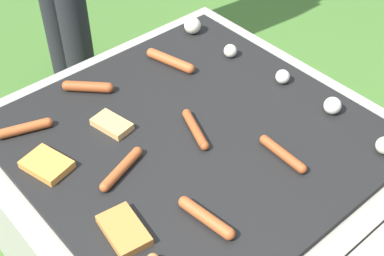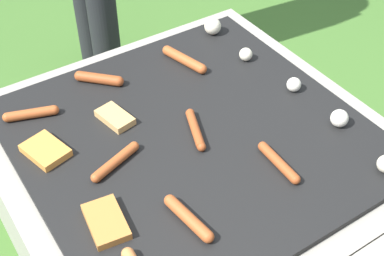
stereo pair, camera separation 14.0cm
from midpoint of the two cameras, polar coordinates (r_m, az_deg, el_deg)
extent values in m
plane|color=#3D6628|center=(1.72, 2.37, -10.83)|extent=(14.00, 14.00, 0.00)
cube|color=gray|center=(1.57, 2.57, -6.49)|extent=(0.99, 0.99, 0.40)
cube|color=black|center=(1.42, 2.82, -0.99)|extent=(0.87, 0.87, 0.02)
cylinder|color=#93421E|center=(1.41, 3.23, -0.27)|extent=(0.14, 0.07, 0.02)
sphere|color=#93421E|center=(1.36, 3.96, -2.16)|extent=(0.02, 0.02, 0.02)
sphere|color=#93421E|center=(1.46, 2.55, 1.49)|extent=(0.02, 0.02, 0.02)
cylinder|color=#93421E|center=(1.59, -7.42, 5.15)|extent=(0.11, 0.11, 0.03)
sphere|color=#93421E|center=(1.57, -5.31, 4.88)|extent=(0.03, 0.03, 0.03)
sphere|color=#93421E|center=(1.61, -9.48, 5.40)|extent=(0.03, 0.03, 0.03)
cylinder|color=#A34C23|center=(1.33, -5.19, -3.72)|extent=(0.07, 0.14, 0.03)
sphere|color=#A34C23|center=(1.30, -7.20, -5.43)|extent=(0.03, 0.03, 0.03)
sphere|color=#A34C23|center=(1.36, -3.28, -2.10)|extent=(0.03, 0.03, 0.03)
cylinder|color=#A34C23|center=(1.21, 2.98, -9.75)|extent=(0.13, 0.04, 0.03)
sphere|color=#A34C23|center=(1.18, 5.18, -11.66)|extent=(0.03, 0.03, 0.03)
sphere|color=#A34C23|center=(1.24, 0.90, -7.92)|extent=(0.03, 0.03, 0.03)
cylinder|color=#A34C23|center=(1.50, -14.28, 1.38)|extent=(0.07, 0.13, 0.03)
sphere|color=#A34C23|center=(1.50, -16.62, 0.98)|extent=(0.03, 0.03, 0.03)
sphere|color=#A34C23|center=(1.50, -11.93, 1.78)|extent=(0.03, 0.03, 0.03)
cylinder|color=#A34C23|center=(1.65, 1.60, 7.23)|extent=(0.15, 0.06, 0.03)
sphere|color=#A34C23|center=(1.61, 3.57, 6.20)|extent=(0.03, 0.03, 0.03)
sphere|color=#A34C23|center=(1.69, -0.28, 8.20)|extent=(0.03, 0.03, 0.03)
sphere|color=#C6753D|center=(1.15, -3.33, -13.46)|extent=(0.03, 0.03, 0.03)
cylinder|color=#93421E|center=(1.35, 12.18, -3.74)|extent=(0.13, 0.03, 0.02)
sphere|color=#93421E|center=(1.38, 10.45, -2.07)|extent=(0.02, 0.02, 0.02)
sphere|color=#93421E|center=(1.32, 14.00, -5.49)|extent=(0.02, 0.02, 0.02)
cube|color=#D18438|center=(1.39, -12.61, -2.49)|extent=(0.13, 0.11, 0.02)
cube|color=#B27033|center=(1.21, -5.86, -10.09)|extent=(0.14, 0.10, 0.02)
cube|color=tan|center=(1.45, -5.51, 1.02)|extent=(0.12, 0.08, 0.02)
sphere|color=beige|center=(1.79, 4.49, 10.70)|extent=(0.06, 0.06, 0.06)
sphere|color=beige|center=(1.68, 8.17, 7.69)|extent=(0.04, 0.04, 0.04)
sphere|color=silver|center=(1.58, 13.33, 4.43)|extent=(0.04, 0.04, 0.04)
sphere|color=silver|center=(1.50, 18.07, 0.88)|extent=(0.05, 0.05, 0.05)
camera|label=1|loc=(0.07, -87.13, 2.61)|focal=50.00mm
camera|label=2|loc=(0.07, 92.87, -2.61)|focal=50.00mm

